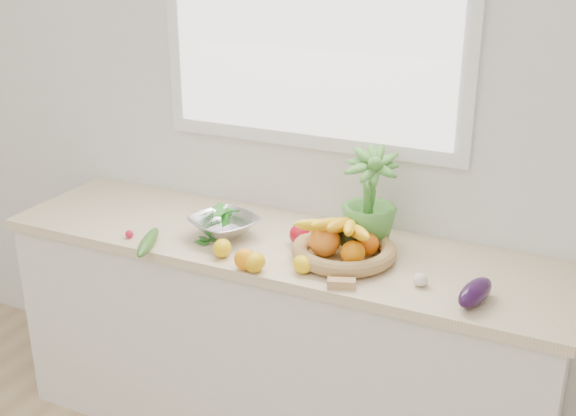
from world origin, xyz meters
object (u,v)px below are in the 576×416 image
at_px(apple, 301,235).
at_px(cucumber, 148,242).
at_px(potted_herb, 369,197).
at_px(fruit_basket, 343,245).
at_px(eggplant, 475,292).
at_px(colander_with_spinach, 224,221).

xyz_separation_m(apple, cucumber, (-0.51, -0.28, -0.02)).
relative_size(potted_herb, fruit_basket, 0.95).
distance_m(eggplant, cucumber, 1.21).
xyz_separation_m(apple, colander_with_spinach, (-0.30, -0.06, 0.02)).
bearing_deg(cucumber, apple, 28.37).
relative_size(eggplant, cucumber, 0.75).
xyz_separation_m(cucumber, colander_with_spinach, (0.21, 0.22, 0.04)).
bearing_deg(colander_with_spinach, fruit_basket, 2.24).
relative_size(apple, cucumber, 0.33).
height_order(eggplant, colander_with_spinach, colander_with_spinach).
height_order(apple, eggplant, apple).
bearing_deg(apple, potted_herb, 23.35).
height_order(potted_herb, fruit_basket, potted_herb).
distance_m(apple, cucumber, 0.58).
height_order(apple, colander_with_spinach, colander_with_spinach).
distance_m(apple, eggplant, 0.72).
bearing_deg(eggplant, apple, 166.38).
relative_size(eggplant, colander_with_spinach, 0.59).
height_order(cucumber, colander_with_spinach, colander_with_spinach).
bearing_deg(fruit_basket, colander_with_spinach, -177.76).
distance_m(potted_herb, colander_with_spinach, 0.58).
bearing_deg(colander_with_spinach, cucumber, -134.19).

